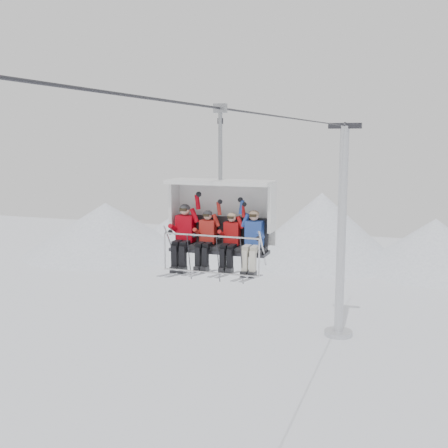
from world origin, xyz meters
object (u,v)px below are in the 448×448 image
(skier_center_left, at_px, (206,237))
(skier_center_right, at_px, (231,239))
(skier_far_right, at_px, (253,239))
(lift_tower_right, at_px, (341,247))
(skier_far_left, at_px, (184,234))
(chairlift_carrier, at_px, (222,215))

(skier_center_left, xyz_separation_m, skier_center_right, (0.63, -0.00, -0.01))
(skier_far_right, bearing_deg, skier_center_left, -179.67)
(skier_far_right, bearing_deg, lift_tower_right, 92.27)
(lift_tower_right, bearing_deg, skier_center_right, -89.16)
(skier_center_right, bearing_deg, skier_far_left, 179.10)
(chairlift_carrier, xyz_separation_m, skier_far_left, (-0.90, -0.30, -0.48))
(skier_far_left, relative_size, skier_center_right, 1.04)
(skier_far_left, height_order, skier_far_right, skier_far_left)
(chairlift_carrier, bearing_deg, lift_tower_right, 90.00)
(chairlift_carrier, distance_m, skier_center_right, 0.72)
(skier_center_right, bearing_deg, skier_far_right, 1.12)
(skier_center_right, bearing_deg, skier_center_left, 179.63)
(skier_far_left, distance_m, skier_center_left, 0.61)
(skier_center_right, height_order, skier_far_right, skier_far_right)
(lift_tower_right, height_order, skier_center_right, lift_tower_right)
(lift_tower_right, relative_size, skier_far_right, 7.99)
(skier_center_right, bearing_deg, lift_tower_right, 90.84)
(skier_far_left, xyz_separation_m, skier_far_right, (1.79, -0.01, -0.03))
(skier_far_left, distance_m, skier_far_right, 1.79)
(chairlift_carrier, distance_m, skier_center_left, 0.69)
(skier_far_left, bearing_deg, skier_center_right, -0.90)
(chairlift_carrier, height_order, skier_far_right, chairlift_carrier)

